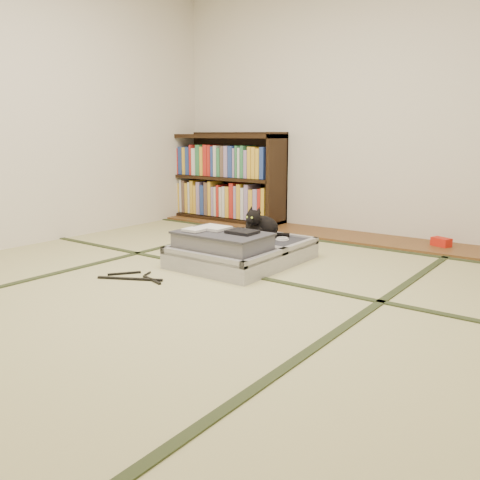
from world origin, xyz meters
The scene contains 10 objects.
floor centered at (0.00, 0.00, 0.00)m, with size 4.50×4.50×0.00m, color tan.
wood_strip centered at (0.00, 2.00, 0.01)m, with size 4.00×0.50×0.02m, color brown.
red_item centered at (0.88, 2.03, 0.06)m, with size 0.15×0.09×0.07m, color red.
room_shell centered at (0.00, 0.00, 1.46)m, with size 4.50×4.50×4.50m.
tatami_borders centered at (0.00, 0.49, 0.00)m, with size 4.00×4.50×0.01m.
bookcase centered at (-1.49, 2.07, 0.45)m, with size 1.50×0.34×0.96m.
suitcase centered at (-0.16, 0.63, 0.10)m, with size 0.73×0.97×0.29m.
cat centered at (-0.18, 0.92, 0.24)m, with size 0.32×0.33×0.26m.
cable_coil centered at (0.00, 0.95, 0.15)m, with size 0.10×0.10×0.02m.
hanger centered at (-0.48, -0.10, 0.01)m, with size 0.44×0.30×0.01m.
Camera 1 is at (1.98, -2.26, 0.93)m, focal length 38.00 mm.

